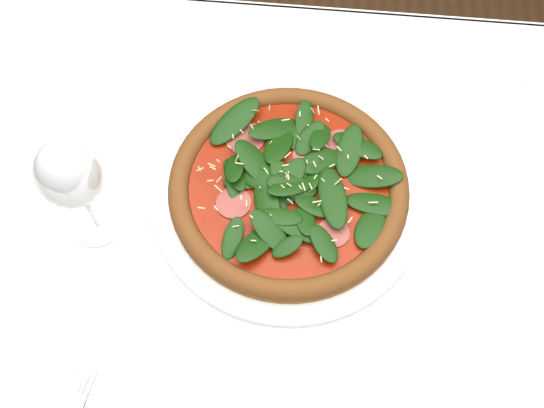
# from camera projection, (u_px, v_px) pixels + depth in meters

# --- Properties ---
(ground) EXTENTS (6.00, 6.00, 0.00)m
(ground) POSITION_uv_depth(u_px,v_px,m) (296.00, 354.00, 1.50)
(ground) COLOR brown
(ground) RESTS_ON ground
(dining_table) EXTENTS (1.21, 0.81, 0.75)m
(dining_table) POSITION_uv_depth(u_px,v_px,m) (311.00, 250.00, 0.92)
(dining_table) COLOR white
(dining_table) RESTS_ON ground
(plate) EXTENTS (0.38, 0.38, 0.02)m
(plate) POSITION_uv_depth(u_px,v_px,m) (288.00, 192.00, 0.85)
(plate) COLOR white
(plate) RESTS_ON dining_table
(pizza) EXTENTS (0.40, 0.40, 0.04)m
(pizza) POSITION_uv_depth(u_px,v_px,m) (289.00, 185.00, 0.83)
(pizza) COLOR #9E6326
(pizza) RESTS_ON plate
(wine_glass) EXTENTS (0.08, 0.08, 0.19)m
(wine_glass) POSITION_uv_depth(u_px,v_px,m) (70.00, 176.00, 0.71)
(wine_glass) COLOR white
(wine_glass) RESTS_ON dining_table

